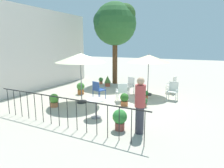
{
  "coord_description": "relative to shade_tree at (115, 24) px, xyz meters",
  "views": [
    {
      "loc": [
        -8.05,
        -4.2,
        2.68
      ],
      "look_at": [
        0.0,
        -0.04,
        0.84
      ],
      "focal_mm": 31.2,
      "sensor_mm": 36.0,
      "label": 1
    }
  ],
  "objects": [
    {
      "name": "potted_plant_2",
      "position": [
        -3.69,
        0.25,
        -3.69
      ],
      "size": [
        0.43,
        0.43,
        0.65
      ],
      "color": "#B6632F",
      "rests_on": "ground"
    },
    {
      "name": "patio_chair_2",
      "position": [
        -2.52,
        -4.45,
        -3.52
      ],
      "size": [
        0.46,
        0.49,
        0.89
      ],
      "color": "white",
      "rests_on": "ground"
    },
    {
      "name": "potted_plant_4",
      "position": [
        -6.87,
        -3.6,
        -3.64
      ],
      "size": [
        0.46,
        0.46,
        0.68
      ],
      "color": "brown",
      "rests_on": "ground"
    },
    {
      "name": "patio_chair_0",
      "position": [
        -3.96,
        -2.36,
        -3.5
      ],
      "size": [
        0.64,
        0.65,
        0.91
      ],
      "color": "white",
      "rests_on": "ground"
    },
    {
      "name": "potted_plant_8",
      "position": [
        -4.52,
        -2.73,
        -3.73
      ],
      "size": [
        0.38,
        0.38,
        0.58
      ],
      "color": "#BB6535",
      "rests_on": "ground"
    },
    {
      "name": "patio_umbrella_0",
      "position": [
        -2.15,
        -3.07,
        -2.08
      ],
      "size": [
        2.18,
        2.18,
        2.22
      ],
      "color": "#2D2D2D",
      "rests_on": "ground"
    },
    {
      "name": "cafe_table_0",
      "position": [
        -6.3,
        -2.36,
        -3.54
      ],
      "size": [
        0.67,
        0.67,
        0.71
      ],
      "color": "white",
      "rests_on": "ground"
    },
    {
      "name": "potted_plant_1",
      "position": [
        -1.19,
        -0.07,
        -3.65
      ],
      "size": [
        0.43,
        0.43,
        0.7
      ],
      "color": "brown",
      "rests_on": "ground"
    },
    {
      "name": "potted_plant_6",
      "position": [
        -1.75,
        -2.52,
        -3.77
      ],
      "size": [
        0.33,
        0.31,
        0.47
      ],
      "color": "#A4552E",
      "rests_on": "ground"
    },
    {
      "name": "potted_plant_5",
      "position": [
        -4.26,
        -3.57,
        -3.8
      ],
      "size": [
        0.28,
        0.28,
        0.43
      ],
      "color": "brown",
      "rests_on": "ground"
    },
    {
      "name": "shade_tree",
      "position": [
        0.0,
        0.0,
        0.0
      ],
      "size": [
        2.98,
        2.84,
        5.46
      ],
      "color": "#55351D",
      "rests_on": "ground"
    },
    {
      "name": "patio_chair_3",
      "position": [
        -1.14,
        -4.19,
        -3.5
      ],
      "size": [
        0.55,
        0.49,
        0.95
      ],
      "color": "white",
      "rests_on": "ground"
    },
    {
      "name": "villa_facade",
      "position": [
        -4.1,
        3.19,
        -1.65
      ],
      "size": [
        9.38,
        0.3,
        4.76
      ],
      "primitive_type": "cube",
      "color": "silver",
      "rests_on": "ground"
    },
    {
      "name": "patio_chair_1",
      "position": [
        -4.04,
        -1.07,
        -3.52
      ],
      "size": [
        0.62,
        0.63,
        0.89
      ],
      "color": "#284C9F",
      "rests_on": "ground"
    },
    {
      "name": "patio_umbrella_1",
      "position": [
        -4.98,
        -0.75,
        -1.95
      ],
      "size": [
        2.25,
        2.25,
        2.36
      ],
      "color": "#2D2D2D",
      "rests_on": "ground"
    },
    {
      "name": "ground_plane",
      "position": [
        -4.1,
        -1.85,
        -4.03
      ],
      "size": [
        60.0,
        60.0,
        0.0
      ],
      "primitive_type": "plane",
      "color": "#B0A896"
    },
    {
      "name": "patio_chair_4",
      "position": [
        -2.43,
        -2.13,
        -3.51
      ],
      "size": [
        0.56,
        0.55,
        0.92
      ],
      "color": "silver",
      "rests_on": "ground"
    },
    {
      "name": "potted_plant_7",
      "position": [
        -6.03,
        -0.05,
        -3.73
      ],
      "size": [
        0.41,
        0.41,
        0.58
      ],
      "color": "#C07044",
      "rests_on": "ground"
    },
    {
      "name": "potted_plant_0",
      "position": [
        -0.69,
        0.74,
        -3.79
      ],
      "size": [
        0.3,
        0.3,
        0.45
      ],
      "color": "#BF6146",
      "rests_on": "ground"
    },
    {
      "name": "potted_plant_3",
      "position": [
        -2.96,
        -3.22,
        -3.81
      ],
      "size": [
        0.26,
        0.26,
        0.42
      ],
      "color": "#A3512A",
      "rests_on": "ground"
    },
    {
      "name": "standing_person",
      "position": [
        -6.79,
        -4.23,
        -3.13
      ],
      "size": [
        0.43,
        0.43,
        1.75
      ],
      "color": "#33333D",
      "rests_on": "ground"
    },
    {
      "name": "terrace_railing",
      "position": [
        -7.51,
        -1.85,
        -3.35
      ],
      "size": [
        0.03,
        5.91,
        1.01
      ],
      "color": "black",
      "rests_on": "ground"
    }
  ]
}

